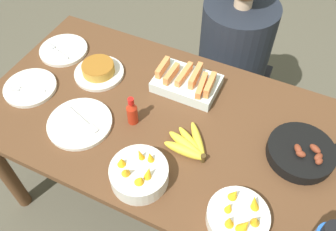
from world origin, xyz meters
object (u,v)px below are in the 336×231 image
(melon_tray, at_px, (187,82))
(fruit_bowl_mango, at_px, (139,174))
(empty_plate_near_front, at_px, (80,123))
(fruit_bowl_citrus, at_px, (238,217))
(empty_plate_far_right, at_px, (30,88))
(frittata_plate_center, at_px, (99,70))
(skillet, at_px, (302,152))
(banana_bunch, at_px, (190,145))
(hot_sauce_bottle, at_px, (132,112))
(empty_plate_far_left, at_px, (64,50))
(person_figure, at_px, (230,72))

(melon_tray, relative_size, fruit_bowl_mango, 1.31)
(empty_plate_near_front, distance_m, fruit_bowl_citrus, 0.71)
(empty_plate_far_right, bearing_deg, frittata_plate_center, 42.75)
(skillet, distance_m, empty_plate_far_right, 1.15)
(frittata_plate_center, xyz_separation_m, fruit_bowl_citrus, (0.79, -0.39, 0.01))
(banana_bunch, relative_size, hot_sauce_bottle, 1.38)
(frittata_plate_center, bearing_deg, skillet, -3.00)
(banana_bunch, distance_m, melon_tray, 0.32)
(skillet, xyz_separation_m, fruit_bowl_mango, (-0.50, -0.35, 0.01))
(banana_bunch, distance_m, empty_plate_far_left, 0.81)
(skillet, relative_size, empty_plate_far_left, 1.49)
(empty_plate_far_right, height_order, hot_sauce_bottle, hot_sauce_bottle)
(frittata_plate_center, height_order, empty_plate_near_front, frittata_plate_center)
(melon_tray, relative_size, empty_plate_near_front, 1.05)
(empty_plate_near_front, relative_size, fruit_bowl_mango, 1.25)
(frittata_plate_center, relative_size, empty_plate_far_right, 0.98)
(hot_sauce_bottle, bearing_deg, frittata_plate_center, 147.76)
(hot_sauce_bottle, bearing_deg, empty_plate_far_right, -175.78)
(empty_plate_far_left, relative_size, fruit_bowl_mango, 1.10)
(skillet, distance_m, person_figure, 0.81)
(frittata_plate_center, distance_m, empty_plate_near_front, 0.29)
(hot_sauce_bottle, bearing_deg, empty_plate_far_left, 155.73)
(banana_bunch, relative_size, fruit_bowl_mango, 0.90)
(empty_plate_near_front, xyz_separation_m, empty_plate_far_right, (-0.31, 0.07, 0.00))
(melon_tray, xyz_separation_m, empty_plate_near_front, (-0.31, -0.37, -0.03))
(frittata_plate_center, bearing_deg, fruit_bowl_mango, -43.11)
(empty_plate_near_front, xyz_separation_m, person_figure, (0.39, 0.83, -0.28))
(banana_bunch, bearing_deg, empty_plate_near_front, -169.14)
(frittata_plate_center, height_order, person_figure, person_figure)
(hot_sauce_bottle, bearing_deg, skillet, 10.67)
(melon_tray, relative_size, empty_plate_far_right, 1.20)
(fruit_bowl_citrus, xyz_separation_m, person_figure, (-0.31, 0.94, -0.30))
(person_figure, bearing_deg, empty_plate_far_right, -132.53)
(melon_tray, distance_m, empty_plate_far_left, 0.63)
(frittata_plate_center, xyz_separation_m, empty_plate_far_right, (-0.22, -0.21, -0.02))
(melon_tray, distance_m, frittata_plate_center, 0.40)
(banana_bunch, distance_m, empty_plate_near_front, 0.45)
(person_figure, bearing_deg, banana_bunch, -85.68)
(melon_tray, xyz_separation_m, frittata_plate_center, (-0.39, -0.09, -0.01))
(fruit_bowl_citrus, bearing_deg, empty_plate_near_front, 170.80)
(empty_plate_far_left, distance_m, fruit_bowl_citrus, 1.12)
(hot_sauce_bottle, bearing_deg, fruit_bowl_citrus, -23.18)
(person_figure, bearing_deg, frittata_plate_center, -130.55)
(skillet, height_order, fruit_bowl_mango, fruit_bowl_mango)
(skillet, xyz_separation_m, fruit_bowl_citrus, (-0.13, -0.34, 0.00))
(empty_plate_far_right, relative_size, fruit_bowl_mango, 1.10)
(empty_plate_far_left, relative_size, empty_plate_far_right, 1.00)
(banana_bunch, relative_size, fruit_bowl_citrus, 0.92)
(melon_tray, distance_m, fruit_bowl_citrus, 0.63)
(fruit_bowl_mango, xyz_separation_m, person_figure, (0.05, 0.95, -0.31))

